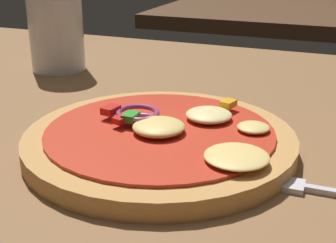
{
  "coord_description": "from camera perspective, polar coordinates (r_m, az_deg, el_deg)",
  "views": [
    {
      "loc": [
        0.12,
        -0.39,
        0.21
      ],
      "look_at": [
        -0.03,
        -0.01,
        0.05
      ],
      "focal_mm": 50.74,
      "sensor_mm": 36.0,
      "label": 1
    }
  ],
  "objects": [
    {
      "name": "background_table",
      "position": [
        1.44,
        13.7,
        12.79
      ],
      "size": [
        0.63,
        0.66,
        0.03
      ],
      "color": "#4C301C",
      "rests_on": "ground"
    },
    {
      "name": "beer_glass",
      "position": [
        0.7,
        -13.36,
        11.5
      ],
      "size": [
        0.08,
        0.08,
        0.15
      ],
      "color": "silver",
      "rests_on": "dining_table"
    },
    {
      "name": "fork",
      "position": [
        0.38,
        19.45,
        -8.12
      ],
      "size": [
        0.17,
        0.02,
        0.01
      ],
      "color": "silver",
      "rests_on": "dining_table"
    },
    {
      "name": "dining_table",
      "position": [
        0.45,
        4.32,
        -4.63
      ],
      "size": [
        1.39,
        0.84,
        0.03
      ],
      "color": "brown",
      "rests_on": "ground"
    },
    {
      "name": "pizza",
      "position": [
        0.43,
        -0.78,
        -2.1
      ],
      "size": [
        0.24,
        0.24,
        0.03
      ],
      "color": "tan",
      "rests_on": "dining_table"
    }
  ]
}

